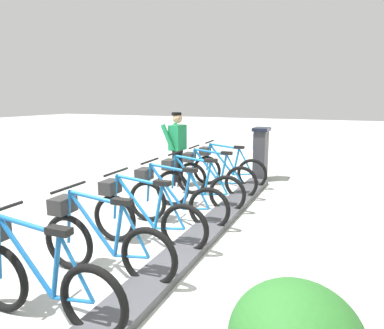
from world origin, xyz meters
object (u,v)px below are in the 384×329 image
(bike_docked_1, at_px, (212,176))
(bike_docked_4, at_px, (143,216))
(payment_kiosk, at_px, (261,153))
(worker_near_rack, at_px, (177,146))
(bike_docked_2, at_px, (195,186))
(bike_docked_5, at_px, (101,241))
(bike_docked_0, at_px, (226,168))
(bike_docked_6, at_px, (36,278))
(bike_docked_3, at_px, (173,199))

(bike_docked_1, height_order, bike_docked_4, same)
(payment_kiosk, xyz_separation_m, worker_near_rack, (1.62, 1.27, 0.24))
(payment_kiosk, xyz_separation_m, bike_docked_1, (0.57, 1.81, -0.24))
(bike_docked_2, height_order, bike_docked_5, same)
(bike_docked_0, bearing_deg, bike_docked_2, 90.00)
(bike_docked_6, xyz_separation_m, worker_near_rack, (1.05, -4.95, 0.48))
(bike_docked_6, height_order, worker_near_rack, worker_near_rack)
(bike_docked_3, bearing_deg, worker_near_rack, -65.50)
(payment_kiosk, height_order, bike_docked_5, payment_kiosk)
(bike_docked_0, bearing_deg, bike_docked_4, 90.00)
(bike_docked_0, height_order, bike_docked_2, same)
(bike_docked_4, bearing_deg, payment_kiosk, -97.31)
(bike_docked_4, bearing_deg, bike_docked_1, -90.00)
(bike_docked_0, bearing_deg, bike_docked_6, 90.00)
(bike_docked_6, bearing_deg, bike_docked_0, -90.00)
(bike_docked_1, bearing_deg, bike_docked_0, -90.00)
(bike_docked_2, bearing_deg, bike_docked_6, 90.00)
(bike_docked_1, xyz_separation_m, bike_docked_5, (0.00, 3.53, 0.00))
(bike_docked_3, height_order, bike_docked_6, same)
(bike_docked_4, relative_size, worker_near_rack, 1.04)
(bike_docked_1, relative_size, worker_near_rack, 1.04)
(bike_docked_1, bearing_deg, bike_docked_3, 90.00)
(bike_docked_2, height_order, bike_docked_6, same)
(bike_docked_2, relative_size, bike_docked_3, 1.00)
(bike_docked_4, bearing_deg, bike_docked_6, 90.00)
(bike_docked_0, height_order, bike_docked_3, same)
(bike_docked_2, bearing_deg, bike_docked_3, 90.00)
(bike_docked_0, relative_size, bike_docked_6, 1.00)
(payment_kiosk, relative_size, bike_docked_3, 0.74)
(bike_docked_5, height_order, bike_docked_6, same)
(payment_kiosk, distance_m, bike_docked_6, 6.25)
(bike_docked_0, distance_m, worker_near_rack, 1.20)
(bike_docked_3, relative_size, bike_docked_6, 1.00)
(bike_docked_4, height_order, bike_docked_5, same)
(payment_kiosk, distance_m, worker_near_rack, 2.07)
(bike_docked_0, bearing_deg, bike_docked_5, 90.00)
(bike_docked_4, bearing_deg, bike_docked_0, -90.00)
(bike_docked_0, distance_m, bike_docked_2, 1.76)
(bike_docked_3, xyz_separation_m, bike_docked_4, (0.00, 0.88, 0.00))
(bike_docked_6, relative_size, worker_near_rack, 1.04)
(bike_docked_2, xyz_separation_m, bike_docked_3, (0.00, 0.88, 0.00))
(bike_docked_5, height_order, worker_near_rack, worker_near_rack)
(bike_docked_1, height_order, bike_docked_6, same)
(bike_docked_1, distance_m, bike_docked_3, 1.76)
(bike_docked_5, relative_size, bike_docked_6, 1.00)
(payment_kiosk, height_order, bike_docked_0, payment_kiosk)
(payment_kiosk, height_order, bike_docked_2, payment_kiosk)
(bike_docked_6, bearing_deg, worker_near_rack, -78.02)
(bike_docked_1, distance_m, bike_docked_2, 0.88)
(bike_docked_4, bearing_deg, worker_near_rack, -71.76)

